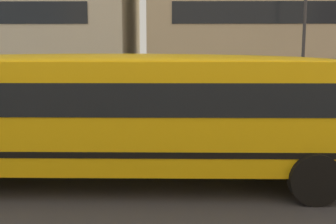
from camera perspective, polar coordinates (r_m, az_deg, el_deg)
The scene contains 5 objects.
ground_plane at distance 9.73m, azimuth 0.28°, elevation -8.37°, with size 400.00×400.00×0.00m, color #38383D.
sidewalk_far at distance 17.90m, azimuth 0.37°, elevation -0.90°, with size 120.00×3.00×0.01m, color gray.
lane_centreline at distance 9.73m, azimuth 0.28°, elevation -8.35°, with size 110.00×0.16×0.01m, color silver.
school_bus at distance 8.33m, azimuth -11.18°, elevation 0.71°, with size 12.84×3.09×2.87m.
street_lamp at distance 18.08m, azimuth 20.11°, elevation 12.41°, with size 0.44×0.44×6.80m.
Camera 1 is at (0.03, -9.35, 2.71)m, focal length 39.94 mm.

